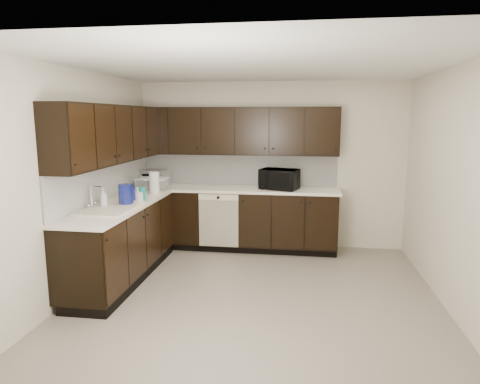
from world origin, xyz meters
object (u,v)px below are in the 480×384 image
microwave (279,179)px  toaster_oven (155,178)px  storage_bin (152,184)px  sink (110,214)px  blue_pitcher (126,195)px

microwave → toaster_oven: microwave is taller
microwave → storage_bin: bearing=-154.4°
sink → microwave: 2.48m
sink → storage_bin: size_ratio=2.00×
sink → storage_bin: bearing=89.3°
toaster_oven → storage_bin: toaster_oven is taller
microwave → toaster_oven: 1.91m
toaster_oven → blue_pitcher: 1.51m
sink → toaster_oven: bearing=92.3°
sink → toaster_oven: sink is taller
microwave → blue_pitcher: size_ratio=2.10×
toaster_oven → microwave: bearing=16.9°
microwave → blue_pitcher: 2.25m
microwave → storage_bin: 1.84m
sink → toaster_oven: 1.74m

